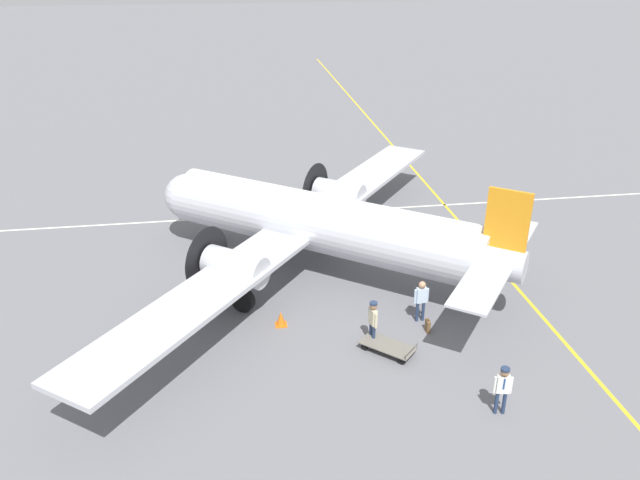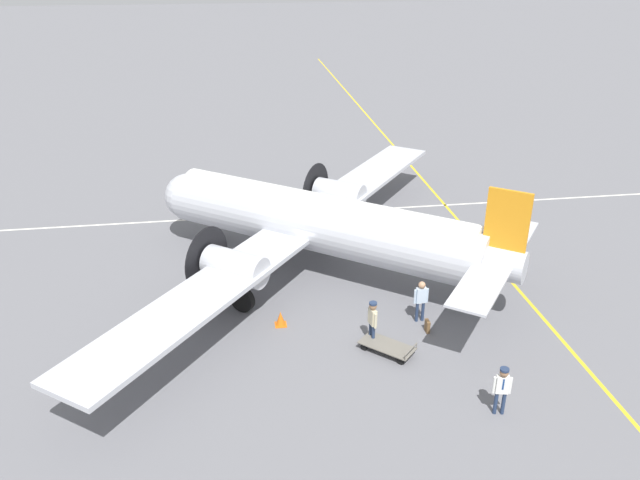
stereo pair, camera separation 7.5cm
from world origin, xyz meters
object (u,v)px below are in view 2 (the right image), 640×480
(ramp_agent, at_px, (421,297))
(traffic_cone, at_px, (281,319))
(passenger_boarding, at_px, (372,318))
(crew_foreground, at_px, (502,386))
(airliner_main, at_px, (313,222))
(suitcase_near_door, at_px, (427,326))
(baggage_cart, at_px, (387,346))

(ramp_agent, xyz_separation_m, traffic_cone, (-0.51, -5.70, -0.83))
(passenger_boarding, bearing_deg, crew_foreground, -157.15)
(airliner_main, height_order, traffic_cone, airliner_main)
(crew_foreground, bearing_deg, passenger_boarding, -42.96)
(traffic_cone, bearing_deg, suitcase_near_door, 76.97)
(airliner_main, distance_m, suitcase_near_door, 7.45)
(passenger_boarding, distance_m, traffic_cone, 3.93)
(suitcase_near_door, distance_m, baggage_cart, 2.24)
(passenger_boarding, height_order, traffic_cone, passenger_boarding)
(suitcase_near_door, relative_size, baggage_cart, 0.26)
(airliner_main, xyz_separation_m, suitcase_near_door, (6.02, 3.81, -2.20))
(ramp_agent, bearing_deg, passenger_boarding, 24.75)
(crew_foreground, height_order, ramp_agent, ramp_agent)
(baggage_cart, relative_size, traffic_cone, 3.45)
(ramp_agent, height_order, traffic_cone, ramp_agent)
(traffic_cone, bearing_deg, airliner_main, 157.26)
(passenger_boarding, xyz_separation_m, suitcase_near_door, (-0.45, 2.38, -0.89))
(crew_foreground, bearing_deg, airliner_main, -55.52)
(passenger_boarding, height_order, baggage_cart, passenger_boarding)
(crew_foreground, bearing_deg, baggage_cart, -42.62)
(crew_foreground, bearing_deg, ramp_agent, -69.20)
(airliner_main, distance_m, traffic_cone, 5.52)
(traffic_cone, bearing_deg, passenger_boarding, 62.21)
(airliner_main, distance_m, passenger_boarding, 6.75)
(passenger_boarding, bearing_deg, ramp_agent, -73.85)
(airliner_main, bearing_deg, ramp_agent, 162.69)
(crew_foreground, xyz_separation_m, baggage_cart, (-3.87, -2.81, -0.87))
(ramp_agent, distance_m, traffic_cone, 5.78)
(crew_foreground, relative_size, traffic_cone, 2.89)
(ramp_agent, bearing_deg, traffic_cone, -9.35)
(airliner_main, relative_size, baggage_cart, 10.95)
(airliner_main, bearing_deg, crew_foreground, 150.06)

